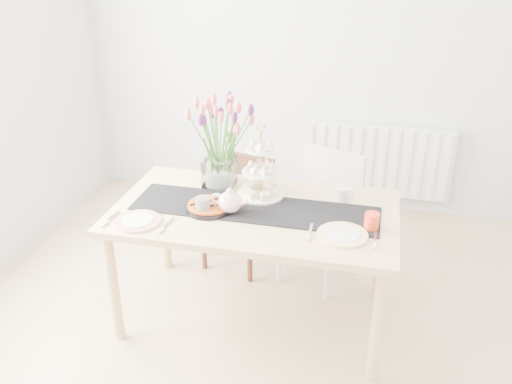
% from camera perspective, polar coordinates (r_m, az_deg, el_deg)
% --- Properties ---
extents(room_shell, '(4.50, 4.50, 4.50)m').
position_cam_1_polar(room_shell, '(2.31, 0.36, 3.62)').
color(room_shell, tan).
rests_on(room_shell, ground).
extents(radiator, '(1.20, 0.08, 0.60)m').
position_cam_1_polar(radiator, '(4.61, 12.62, 3.23)').
color(radiator, white).
rests_on(radiator, room_shell).
extents(dining_table, '(1.60, 0.90, 0.75)m').
position_cam_1_polar(dining_table, '(3.10, -0.13, -3.06)').
color(dining_table, tan).
rests_on(dining_table, ground).
extents(chair_brown, '(0.47, 0.47, 0.77)m').
position_cam_1_polar(chair_brown, '(3.81, -1.40, -1.21)').
color(chair_brown, '#3B1F15').
rests_on(chair_brown, ground).
extents(chair_white, '(0.56, 0.56, 0.88)m').
position_cam_1_polar(chair_white, '(3.64, 7.16, -1.58)').
color(chair_white, silver).
rests_on(chair_white, ground).
extents(table_runner, '(1.40, 0.35, 0.01)m').
position_cam_1_polar(table_runner, '(3.07, -0.13, -1.74)').
color(table_runner, black).
rests_on(table_runner, dining_table).
extents(tulip_vase, '(0.66, 0.66, 0.56)m').
position_cam_1_polar(tulip_vase, '(3.23, -4.01, 6.58)').
color(tulip_vase, silver).
rests_on(tulip_vase, dining_table).
extents(cake_stand, '(0.28, 0.28, 0.41)m').
position_cam_1_polar(cake_stand, '(3.17, 0.50, 1.45)').
color(cake_stand, gold).
rests_on(cake_stand, dining_table).
extents(teapot, '(0.24, 0.21, 0.14)m').
position_cam_1_polar(teapot, '(3.00, -2.76, -1.07)').
color(teapot, white).
rests_on(teapot, dining_table).
extents(cream_jug, '(0.09, 0.09, 0.09)m').
position_cam_1_polar(cream_jug, '(3.18, 9.02, -0.22)').
color(cream_jug, silver).
rests_on(cream_jug, dining_table).
extents(tart_tin, '(0.28, 0.28, 0.03)m').
position_cam_1_polar(tart_tin, '(3.07, -4.90, -1.55)').
color(tart_tin, black).
rests_on(tart_tin, dining_table).
extents(mug_grey, '(0.11, 0.11, 0.10)m').
position_cam_1_polar(mug_grey, '(3.01, -5.62, -1.45)').
color(mug_grey, slate).
rests_on(mug_grey, dining_table).
extents(mug_orange, '(0.10, 0.10, 0.09)m').
position_cam_1_polar(mug_orange, '(2.91, 12.08, -3.04)').
color(mug_orange, red).
rests_on(mug_orange, dining_table).
extents(plate_left, '(0.29, 0.29, 0.01)m').
position_cam_1_polar(plate_left, '(3.00, -12.32, -3.02)').
color(plate_left, silver).
rests_on(plate_left, dining_table).
extents(plate_right, '(0.27, 0.27, 0.01)m').
position_cam_1_polar(plate_right, '(2.84, 9.08, -4.47)').
color(plate_right, white).
rests_on(plate_right, dining_table).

